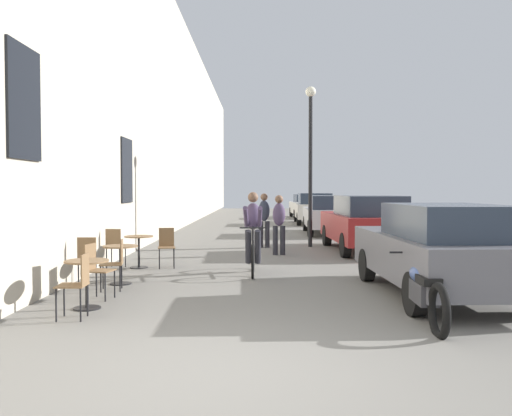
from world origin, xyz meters
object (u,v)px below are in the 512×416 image
(cafe_table_far, at_px, (139,245))
(parked_car_fifth, at_px, (306,206))
(cafe_table_near, at_px, (87,274))
(pedestrian_mid, at_px, (264,217))
(cafe_chair_far_toward_street, at_px, (167,245))
(cyclist_on_bicycle, at_px, (253,235))
(parked_car_fourth, at_px, (314,208))
(cafe_table_mid, at_px, (120,256))
(parked_motorcycle, at_px, (423,291))
(parked_car_nearest, at_px, (439,249))
(parked_car_third, at_px, (329,214))
(cafe_chair_mid_toward_wall, at_px, (116,261))
(cafe_chair_near_toward_street, at_px, (78,281))
(cafe_chair_mid_toward_street, at_px, (88,257))
(cafe_chair_near_toward_wall, at_px, (96,267))
(cafe_chair_far_toward_wall, at_px, (115,245))
(parked_car_second, at_px, (366,222))
(street_lamp, at_px, (311,145))
(pedestrian_near, at_px, (279,221))

(cafe_table_far, xyz_separation_m, parked_car_fifth, (5.61, 20.94, 0.24))
(cafe_table_near, bearing_deg, pedestrian_mid, 71.91)
(cafe_chair_far_toward_street, relative_size, cyclist_on_bicycle, 0.51)
(cafe_chair_far_toward_street, distance_m, parked_car_fourth, 15.97)
(cafe_table_mid, bearing_deg, parked_motorcycle, -30.21)
(cafe_table_far, bearing_deg, cafe_chair_far_toward_street, 6.98)
(parked_car_nearest, distance_m, parked_car_third, 12.29)
(cafe_chair_mid_toward_wall, bearing_deg, cafe_chair_near_toward_street, -89.01)
(cafe_chair_mid_toward_street, xyz_separation_m, parked_car_third, (5.91, 11.21, 0.27))
(cafe_chair_near_toward_wall, xyz_separation_m, cafe_chair_far_toward_wall, (-0.60, 3.32, 0.00))
(cafe_chair_mid_toward_street, bearing_deg, cafe_table_mid, 7.57)
(cafe_chair_mid_toward_street, relative_size, parked_car_second, 0.20)
(street_lamp, xyz_separation_m, parked_car_second, (1.45, -1.22, -2.28))
(parked_car_nearest, relative_size, parked_motorcycle, 2.03)
(parked_car_second, relative_size, parked_car_third, 1.05)
(street_lamp, relative_size, parked_car_fourth, 1.10)
(cafe_chair_far_toward_wall, relative_size, parked_car_fourth, 0.20)
(parked_car_fifth, bearing_deg, cafe_table_far, -105.00)
(cafe_chair_mid_toward_wall, bearing_deg, cafe_chair_far_toward_wall, 105.49)
(cafe_chair_mid_toward_wall, relative_size, parked_car_third, 0.21)
(cafe_table_near, distance_m, parked_car_fourth, 20.10)
(pedestrian_mid, height_order, parked_car_third, pedestrian_mid)
(pedestrian_near, bearing_deg, cafe_table_far, -143.88)
(cafe_chair_far_toward_wall, xyz_separation_m, parked_car_second, (6.25, 3.26, 0.31))
(cafe_chair_near_toward_wall, distance_m, cafe_table_far, 3.40)
(cafe_chair_far_toward_wall, relative_size, parked_motorcycle, 0.41)
(parked_car_fourth, relative_size, parked_motorcycle, 2.08)
(cafe_chair_near_toward_wall, xyz_separation_m, parked_car_fifth, (5.53, 24.33, 0.24))
(cafe_table_mid, xyz_separation_m, parked_car_fifth, (5.49, 22.99, 0.24))
(cafe_table_near, height_order, parked_motorcycle, parked_motorcycle)
(pedestrian_near, relative_size, parked_car_fourth, 0.36)
(street_lamp, distance_m, parked_motorcycle, 9.64)
(cafe_table_mid, xyz_separation_m, cafe_chair_far_toward_street, (0.49, 2.12, -0.00))
(pedestrian_mid, bearing_deg, parked_car_fourth, 76.52)
(cafe_chair_near_toward_street, xyz_separation_m, cafe_chair_near_toward_wall, (-0.15, 1.32, 0.00))
(cafe_table_far, bearing_deg, parked_car_third, 59.00)
(cafe_chair_far_toward_wall, distance_m, parked_car_third, 10.94)
(cafe_table_far, height_order, cafe_chair_far_toward_wall, cafe_chair_far_toward_wall)
(cafe_table_near, distance_m, parked_car_fifth, 25.62)
(cafe_chair_mid_toward_street, relative_size, cyclist_on_bicycle, 0.51)
(cafe_table_near, xyz_separation_m, cafe_table_mid, (-0.03, 2.05, 0.00))
(cafe_chair_far_toward_wall, bearing_deg, street_lamp, 43.04)
(cafe_chair_near_toward_street, distance_m, cyclist_on_bicycle, 4.63)
(parked_car_third, distance_m, parked_car_fourth, 6.18)
(pedestrian_mid, height_order, street_lamp, street_lamp)
(pedestrian_mid, relative_size, parked_car_fourth, 0.37)
(cafe_table_mid, bearing_deg, parked_car_second, 42.98)
(cafe_table_near, height_order, cafe_chair_mid_toward_wall, cafe_chair_mid_toward_wall)
(cafe_chair_near_toward_wall, relative_size, parked_car_fifth, 0.21)
(cafe_chair_mid_toward_street, relative_size, parked_car_fourth, 0.20)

